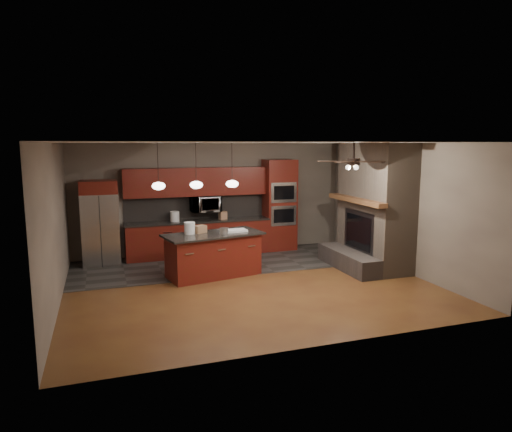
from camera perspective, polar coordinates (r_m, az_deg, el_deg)
name	(u,v)px	position (r m, az deg, el deg)	size (l,w,h in m)	color
ground	(250,284)	(9.22, -0.80, -8.53)	(7.00, 7.00, 0.00)	brown
ceiling	(249,143)	(8.80, -0.84, 9.15)	(7.00, 6.00, 0.02)	white
back_wall	(214,198)	(11.77, -5.32, 2.22)	(7.00, 0.02, 2.80)	gray
right_wall	(401,207)	(10.51, 17.67, 1.04)	(0.02, 6.00, 2.80)	gray
left_wall	(55,225)	(8.52, -23.84, -1.07)	(0.02, 6.00, 2.80)	gray
slate_tile_patch	(226,262)	(10.88, -3.73, -5.79)	(7.00, 2.40, 0.01)	#363330
fireplace_column	(372,211)	(10.58, 14.34, 0.67)	(1.30, 2.10, 2.80)	#6D5D4E
back_cabinetry	(198,220)	(11.49, -7.29, -0.52)	(3.59, 0.64, 2.20)	#621312
oven_tower	(279,205)	(12.01, 2.95, 1.38)	(0.80, 0.63, 2.38)	#621312
microwave	(205,204)	(11.48, -6.36, 1.53)	(0.73, 0.41, 0.50)	silver
refrigerator	(100,223)	(11.13, -18.90, -0.80)	(0.83, 0.75, 1.96)	silver
kitchen_island	(214,255)	(9.71, -5.33, -4.82)	(2.19, 1.32, 0.92)	#621312
white_bucket	(190,228)	(9.62, -8.29, -1.49)	(0.23, 0.23, 0.24)	silver
paint_can	(224,231)	(9.54, -4.01, -1.86)	(0.19, 0.19, 0.13)	silver
paint_tray	(236,230)	(9.80, -2.48, -1.81)	(0.43, 0.30, 0.04)	white
cardboard_box	(200,229)	(9.70, -7.01, -1.65)	(0.24, 0.18, 0.16)	#8C6648
counter_bucket	(175,216)	(11.33, -10.13, -0.05)	(0.22, 0.22, 0.25)	white
counter_box	(223,215)	(11.52, -4.17, 0.09)	(0.18, 0.14, 0.20)	#A87656
pendant_left	(159,186)	(9.17, -12.08, 3.72)	(0.26, 0.26, 0.92)	black
pendant_center	(196,185)	(9.28, -7.47, 3.90)	(0.26, 0.26, 0.92)	black
pendant_right	(232,184)	(9.46, -3.00, 4.06)	(0.26, 0.26, 0.92)	black
ceiling_fan	(354,161)	(8.81, 12.10, 6.73)	(1.27, 1.33, 0.41)	black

